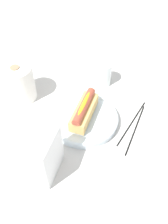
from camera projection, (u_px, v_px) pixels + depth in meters
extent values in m
plane|color=beige|center=(80.00, 123.00, 0.81)|extent=(2.40, 2.40, 0.00)
cylinder|color=silver|center=(84.00, 120.00, 0.80)|extent=(0.22, 0.22, 0.02)
torus|color=silver|center=(84.00, 117.00, 0.79)|extent=(0.23, 0.23, 0.01)
cube|color=tan|center=(84.00, 112.00, 0.77)|extent=(0.16, 0.08, 0.04)
cylinder|color=#A84733|center=(84.00, 106.00, 0.75)|extent=(0.15, 0.05, 0.03)
ellipsoid|color=gold|center=(84.00, 103.00, 0.74)|extent=(0.11, 0.03, 0.01)
cylinder|color=white|center=(102.00, 73.00, 0.91)|extent=(0.07, 0.07, 0.09)
cylinder|color=silver|center=(102.00, 76.00, 0.91)|extent=(0.06, 0.06, 0.07)
cylinder|color=white|center=(19.00, 83.00, 0.84)|extent=(0.11, 0.11, 0.13)
cylinder|color=#997A5B|center=(15.00, 68.00, 0.79)|extent=(0.03, 0.03, 0.00)
cube|color=white|center=(47.00, 156.00, 0.63)|extent=(0.12, 0.06, 0.15)
cylinder|color=black|center=(132.00, 122.00, 0.80)|extent=(0.20, 0.09, 0.01)
cylinder|color=black|center=(135.00, 130.00, 0.78)|extent=(0.21, 0.06, 0.01)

